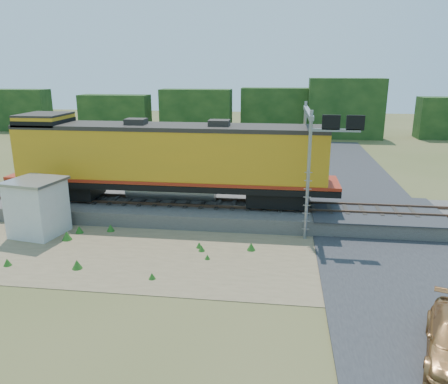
# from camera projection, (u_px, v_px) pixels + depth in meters

# --- Properties ---
(ground) EXTENTS (140.00, 140.00, 0.00)m
(ground) POSITION_uv_depth(u_px,v_px,m) (239.00, 262.00, 19.68)
(ground) COLOR #475123
(ground) RESTS_ON ground
(ballast) EXTENTS (70.00, 5.00, 0.80)m
(ballast) POSITION_uv_depth(u_px,v_px,m) (249.00, 212.00, 25.29)
(ballast) COLOR slate
(ballast) RESTS_ON ground
(rails) EXTENTS (70.00, 1.54, 0.16)m
(rails) POSITION_uv_depth(u_px,v_px,m) (249.00, 204.00, 25.16)
(rails) COLOR brown
(rails) RESTS_ON ballast
(dirt_shoulder) EXTENTS (26.00, 8.00, 0.03)m
(dirt_shoulder) POSITION_uv_depth(u_px,v_px,m) (198.00, 255.00, 20.40)
(dirt_shoulder) COLOR #8C7754
(dirt_shoulder) RESTS_ON ground
(road) EXTENTS (7.00, 66.00, 0.86)m
(road) POSITION_uv_depth(u_px,v_px,m) (397.00, 262.00, 19.47)
(road) COLOR #38383A
(road) RESTS_ON ground
(tree_line_north) EXTENTS (130.00, 3.00, 6.50)m
(tree_line_north) POSITION_uv_depth(u_px,v_px,m) (269.00, 112.00, 55.06)
(tree_line_north) COLOR black
(tree_line_north) RESTS_ON ground
(weed_clumps) EXTENTS (15.00, 6.20, 0.56)m
(weed_clumps) POSITION_uv_depth(u_px,v_px,m) (164.00, 257.00, 20.21)
(weed_clumps) COLOR #255E1B
(weed_clumps) RESTS_ON ground
(locomotive) EXTENTS (19.09, 2.91, 4.93)m
(locomotive) POSITION_uv_depth(u_px,v_px,m) (165.00, 159.00, 25.09)
(locomotive) COLOR black
(locomotive) RESTS_ON rails
(shed) EXTENTS (2.89, 2.89, 2.97)m
(shed) POSITION_uv_depth(u_px,v_px,m) (37.00, 207.00, 22.55)
(shed) COLOR silver
(shed) RESTS_ON ground
(signal_gantry) EXTENTS (2.58, 6.20, 6.52)m
(signal_gantry) POSITION_uv_depth(u_px,v_px,m) (314.00, 137.00, 23.00)
(signal_gantry) COLOR gray
(signal_gantry) RESTS_ON ground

